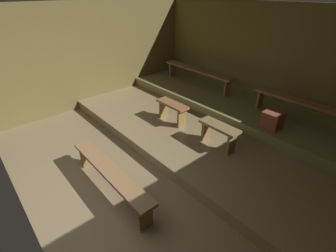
# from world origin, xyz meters

# --- Properties ---
(ground) EXTENTS (7.17, 6.04, 0.08)m
(ground) POSITION_xyz_m (0.00, 2.62, -0.04)
(ground) COLOR #816D4D
(wall_back) EXTENTS (7.17, 0.06, 2.64)m
(wall_back) POSITION_xyz_m (0.00, 5.27, 1.32)
(wall_back) COLOR brown
(wall_back) RESTS_ON ground
(wall_left) EXTENTS (0.06, 6.04, 2.64)m
(wall_left) POSITION_xyz_m (-3.21, 2.62, 1.32)
(wall_left) COLOR brown
(wall_left) RESTS_ON ground
(platform_lower) EXTENTS (6.37, 3.55, 0.22)m
(platform_lower) POSITION_xyz_m (0.00, 3.47, 0.11)
(platform_lower) COLOR olive
(platform_lower) RESTS_ON ground
(platform_middle) EXTENTS (6.37, 1.64, 0.22)m
(platform_middle) POSITION_xyz_m (0.00, 4.42, 0.34)
(platform_middle) COLOR olive
(platform_middle) RESTS_ON platform_lower
(bench_floor_center) EXTENTS (2.04, 0.28, 0.46)m
(bench_floor_center) POSITION_xyz_m (0.19, 0.80, 0.38)
(bench_floor_center) COLOR olive
(bench_floor_center) RESTS_ON ground
(bench_lower_left) EXTENTS (0.80, 0.28, 0.46)m
(bench_lower_left) POSITION_xyz_m (-0.65, 2.85, 0.55)
(bench_lower_left) COLOR #925E38
(bench_lower_left) RESTS_ON platform_lower
(bench_lower_right) EXTENTS (0.80, 0.28, 0.46)m
(bench_lower_right) POSITION_xyz_m (0.65, 2.85, 0.55)
(bench_lower_right) COLOR olive
(bench_lower_right) RESTS_ON platform_lower
(bench_middle_left) EXTENTS (2.35, 0.28, 0.46)m
(bench_middle_left) POSITION_xyz_m (-1.52, 4.58, 0.83)
(bench_middle_left) COLOR #8C5F3F
(bench_middle_left) RESTS_ON platform_middle
(bench_middle_right) EXTENTS (2.35, 0.28, 0.46)m
(bench_middle_right) POSITION_xyz_m (1.52, 4.58, 0.83)
(bench_middle_right) COLOR #915E3F
(bench_middle_right) RESTS_ON platform_middle
(wooden_crate_middle) EXTENTS (0.34, 0.34, 0.34)m
(wooden_crate_middle) POSITION_xyz_m (1.14, 3.90, 0.62)
(wooden_crate_middle) COLOR brown
(wooden_crate_middle) RESTS_ON platform_middle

